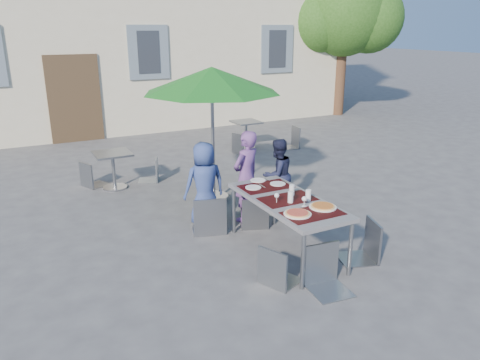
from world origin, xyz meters
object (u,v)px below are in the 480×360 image
chair_0 (209,192)px  chair_5 (328,242)px  chair_3 (278,244)px  chair_4 (367,218)px  child_2 (277,175)px  bg_chair_l_0 (89,160)px  child_1 (246,176)px  bg_chair_r_0 (151,156)px  pizza_near_left (298,213)px  child_0 (205,184)px  chair_1 (255,194)px  cafe_table_1 (246,131)px  chair_2 (290,188)px  bg_chair_r_1 (292,124)px  pizza_near_right (323,206)px  cafe_table_0 (113,165)px  patio_umbrella (212,81)px  dining_table (287,203)px  bg_chair_l_1 (241,131)px

chair_0 → chair_5: 2.07m
chair_3 → chair_4: 1.33m
child_2 → bg_chair_l_0: size_ratio=1.30×
child_1 → chair_3: child_1 is taller
chair_0 → bg_chair_l_0: (-1.12, 2.91, -0.10)m
child_1 → bg_chair_r_0: child_1 is taller
pizza_near_left → child_0: bearing=101.9°
bg_chair_l_0 → chair_1: bearing=-59.3°
child_0 → cafe_table_1: bearing=-122.6°
chair_2 → bg_chair_r_1: bg_chair_r_1 is taller
child_2 → chair_5: size_ratio=1.21×
chair_3 → bg_chair_r_1: bg_chair_r_1 is taller
chair_2 → bg_chair_l_0: (-2.47, 2.96, 0.03)m
pizza_near_right → chair_1: (-0.20, 1.35, -0.24)m
chair_3 → chair_4: (1.33, 0.02, 0.05)m
cafe_table_0 → bg_chair_r_0: bg_chair_r_0 is taller
patio_umbrella → cafe_table_0: size_ratio=3.28×
child_2 → cafe_table_0: size_ratio=1.71×
pizza_near_right → chair_0: size_ratio=0.32×
dining_table → patio_umbrella: patio_umbrella is taller
cafe_table_1 → bg_chair_l_1: (-0.35, -0.40, 0.11)m
chair_0 → bg_chair_r_1: (3.85, 3.68, -0.04)m
patio_umbrella → dining_table: bearing=-88.7°
chair_5 → patio_umbrella: size_ratio=0.43×
child_0 → child_2: (1.28, 0.02, -0.05)m
chair_5 → cafe_table_1: 6.53m
bg_chair_r_1 → chair_4: bearing=-114.3°
pizza_near_right → patio_umbrella: patio_umbrella is taller
bg_chair_l_0 → cafe_table_1: bg_chair_l_0 is taller
bg_chair_r_1 → chair_3: bearing=-124.9°
bg_chair_r_0 → bg_chair_l_0: bearing=170.4°
bg_chair_l_0 → pizza_near_left: bearing=-70.2°
bg_chair_l_0 → cafe_table_1: size_ratio=1.34×
dining_table → pizza_near_left: pizza_near_left is taller
pizza_near_left → bg_chair_r_0: bearing=96.4°
child_0 → pizza_near_left: bearing=105.0°
child_1 → bg_chair_r_1: 4.69m
cafe_table_1 → dining_table: bearing=-112.6°
chair_1 → chair_4: chair_4 is taller
chair_5 → child_2: bearing=71.4°
chair_1 → bg_chair_r_0: 2.93m
bg_chair_r_0 → pizza_near_left: bearing=-83.6°
child_0 → bg_chair_l_0: size_ratio=1.41×
pizza_near_left → pizza_near_right: 0.40m
pizza_near_right → chair_1: bearing=98.3°
child_0 → child_1: bearing=169.7°
dining_table → child_2: 1.56m
child_0 → chair_2: 1.33m
pizza_near_left → child_2: 2.09m
chair_0 → chair_3: 1.68m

